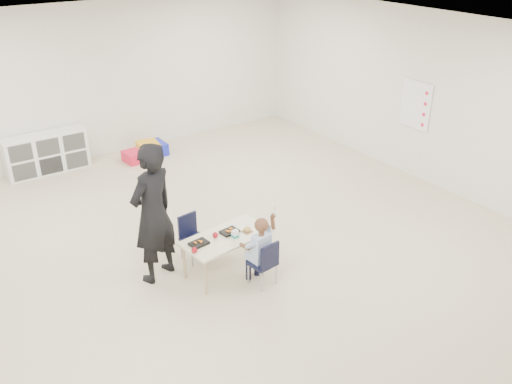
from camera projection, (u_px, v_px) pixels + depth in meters
room at (234, 162)px, 6.50m from camera, size 9.00×9.02×2.80m
table at (227, 253)px, 6.79m from camera, size 1.17×0.69×0.51m
chair_near at (262, 262)px, 6.53m from camera, size 0.33×0.31×0.61m
chair_far at (194, 238)px, 7.02m from camera, size 0.33×0.31×0.61m
child at (262, 250)px, 6.45m from camera, size 0.45×0.45×0.97m
lunch_tray_near at (230, 232)px, 6.74m from camera, size 0.24×0.18×0.03m
lunch_tray_far at (199, 243)px, 6.50m from camera, size 0.24×0.18×0.03m
milk_carton at (235, 234)px, 6.62m from camera, size 0.08×0.08×0.10m
bread_roll at (247, 229)px, 6.76m from camera, size 0.09×0.09×0.07m
apple_near at (215, 235)px, 6.63m from camera, size 0.07×0.07×0.07m
apple_far at (194, 250)px, 6.32m from camera, size 0.07×0.07×0.07m
cubby_shelf at (47, 153)px, 9.51m from camera, size 1.40×0.40×0.70m
rules_poster at (416, 105)px, 9.03m from camera, size 0.02×0.60×0.80m
adult at (153, 214)px, 6.41m from camera, size 0.76×0.63×1.78m
bin_red at (134, 157)px, 10.01m from camera, size 0.34×0.42×0.20m
bin_yellow at (149, 149)px, 10.30m from camera, size 0.44×0.53×0.24m
bin_blue at (155, 148)px, 10.34m from camera, size 0.37×0.47×0.23m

